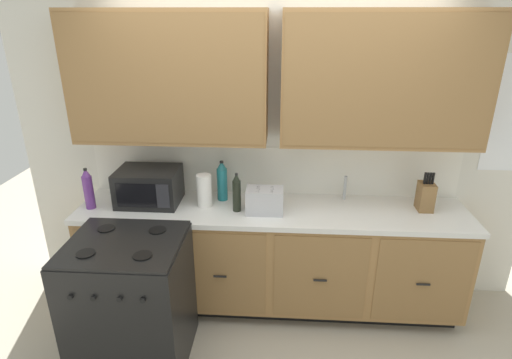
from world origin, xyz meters
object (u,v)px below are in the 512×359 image
stove_range (132,301)px  toaster (265,201)px  bottle_violet (88,189)px  bottle_dark (237,193)px  bottle_teal (222,181)px  paper_towel_roll (204,191)px  microwave (149,186)px  knife_block (426,196)px

stove_range → toaster: size_ratio=3.39×
stove_range → bottle_violet: size_ratio=2.89×
toaster → bottle_dark: bottle_dark is taller
stove_range → bottle_teal: (0.54, 0.77, 0.60)m
bottle_teal → bottle_violet: bearing=-167.4°
paper_towel_roll → bottle_teal: (0.12, 0.13, 0.03)m
toaster → stove_range: bearing=-147.9°
microwave → paper_towel_roll: 0.45m
knife_block → bottle_dark: knife_block is taller
stove_range → bottle_teal: size_ratio=2.86×
microwave → bottle_teal: bottle_teal is taller
microwave → bottle_dark: bottle_dark is taller
microwave → paper_towel_roll: size_ratio=1.85×
microwave → bottle_teal: size_ratio=1.45×
knife_block → paper_towel_roll: knife_block is taller
bottle_teal → bottle_violet: (-1.01, -0.22, -0.00)m
bottle_dark → microwave: bearing=171.9°
stove_range → toaster: (0.90, 0.56, 0.53)m
microwave → bottle_violet: 0.45m
knife_block → bottle_dark: size_ratio=1.01×
bottle_teal → bottle_dark: size_ratio=1.08×
toaster → bottle_violet: size_ratio=0.85×
bottle_dark → knife_block: bearing=4.4°
toaster → bottle_dark: 0.22m
microwave → bottle_violet: bearing=-163.5°
bottle_teal → microwave: bearing=-170.4°
microwave → knife_block: 2.15m
toaster → bottle_violet: (-1.36, -0.02, 0.06)m
paper_towel_roll → bottle_violet: size_ratio=0.79×
stove_range → toaster: bearing=32.1°
paper_towel_roll → bottle_dark: size_ratio=0.85×
stove_range → knife_block: bearing=17.8°
bottle_violet → bottle_dark: bearing=1.3°
bottle_teal → bottle_dark: bearing=-55.0°
stove_range → microwave: 0.89m
paper_towel_roll → bottle_violet: (-0.88, -0.10, 0.03)m
knife_block → bottle_teal: size_ratio=0.93×
knife_block → toaster: bearing=-174.4°
microwave → knife_block: bearing=0.3°
bottle_dark → bottle_teal: bearing=125.0°
microwave → stove_range: bearing=-87.5°
paper_towel_roll → bottle_dark: bottle_dark is taller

